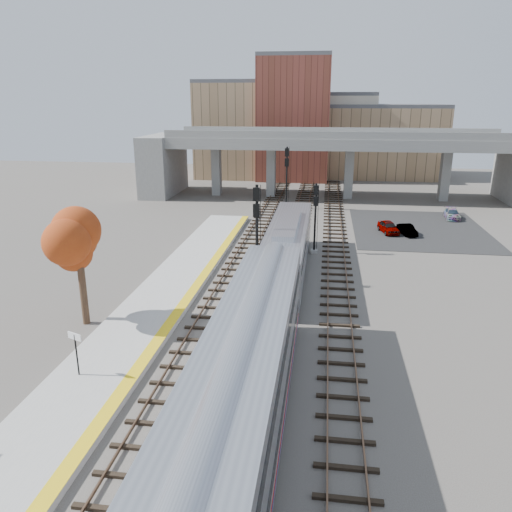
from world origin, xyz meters
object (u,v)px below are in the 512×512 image
(car_a, at_px, (388,227))
(car_c, at_px, (452,214))
(coach, at_px, (240,406))
(signal_mast_near, at_px, (257,235))
(locomotive, at_px, (288,246))
(signal_mast_far, at_px, (287,177))
(signal_mast_mid, at_px, (315,221))
(car_b, at_px, (407,230))
(tree, at_px, (78,246))

(car_a, distance_m, car_c, 11.23)
(coach, distance_m, signal_mast_near, 19.98)
(locomotive, bearing_deg, signal_mast_far, 94.83)
(locomotive, xyz_separation_m, car_c, (17.68, 21.83, -1.67))
(car_c, bearing_deg, signal_mast_mid, -130.51)
(locomotive, relative_size, car_a, 5.17)
(signal_mast_mid, bearing_deg, car_b, 39.23)
(car_b, distance_m, car_c, 10.37)
(locomotive, height_order, car_b, locomotive)
(signal_mast_near, bearing_deg, signal_mast_far, 90.00)
(signal_mast_mid, relative_size, tree, 0.94)
(signal_mast_mid, relative_size, car_b, 1.99)
(locomotive, xyz_separation_m, coach, (-0.00, -22.61, 0.52))
(coach, height_order, signal_mast_near, signal_mast_near)
(coach, distance_m, tree, 16.60)
(locomotive, relative_size, car_b, 5.91)
(locomotive, relative_size, coach, 0.76)
(signal_mast_far, distance_m, tree, 37.29)
(signal_mast_far, xyz_separation_m, car_c, (19.78, -3.04, -3.42))
(locomotive, distance_m, car_b, 17.82)
(signal_mast_far, bearing_deg, car_c, -8.75)
(signal_mast_far, height_order, car_b, signal_mast_far)
(car_a, relative_size, car_b, 1.14)
(tree, bearing_deg, signal_mast_near, 40.82)
(tree, bearing_deg, car_a, 49.84)
(tree, relative_size, car_b, 2.11)
(coach, distance_m, car_c, 47.88)
(signal_mast_mid, xyz_separation_m, signal_mast_far, (-4.10, 18.93, 0.97))
(coach, bearing_deg, car_b, 72.56)
(tree, distance_m, car_a, 33.31)
(locomotive, relative_size, signal_mast_mid, 2.98)
(tree, height_order, car_a, tree)
(signal_mast_mid, distance_m, car_c, 22.46)
(locomotive, height_order, car_c, locomotive)
(locomotive, xyz_separation_m, car_a, (9.53, 14.11, -1.61))
(signal_mast_near, bearing_deg, car_a, 55.45)
(locomotive, relative_size, signal_mast_far, 2.43)
(coach, bearing_deg, signal_mast_mid, 85.99)
(signal_mast_near, distance_m, signal_mast_mid, 9.67)
(car_b, bearing_deg, car_c, 38.21)
(signal_mast_mid, xyz_separation_m, car_b, (9.38, 7.66, -2.47))
(coach, xyz_separation_m, car_a, (9.53, 36.72, -2.13))
(locomotive, distance_m, coach, 22.61)
(signal_mast_far, relative_size, car_a, 2.12)
(locomotive, height_order, signal_mast_far, signal_mast_far)
(tree, distance_m, car_c, 44.42)
(signal_mast_far, distance_m, car_a, 16.19)
(signal_mast_near, distance_m, tree, 12.83)
(signal_mast_mid, bearing_deg, signal_mast_near, -115.19)
(coach, relative_size, tree, 3.67)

